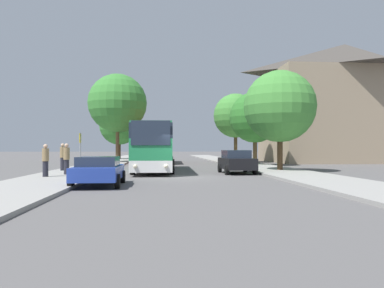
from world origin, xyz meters
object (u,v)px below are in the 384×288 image
(pedestrian_waiting_near, at_px, (45,160))
(bus_stop_sign, at_px, (80,148))
(parked_car_left_curb, at_px, (99,170))
(tree_left_near, at_px, (119,125))
(bus_front, at_px, (154,147))
(parked_car_right_near, at_px, (236,161))
(pedestrian_waiting_far, at_px, (63,157))
(bus_middle, at_px, (157,147))
(tree_right_near, at_px, (255,117))
(tree_right_far, at_px, (236,116))
(tree_right_mid, at_px, (280,107))
(tree_left_far, at_px, (118,103))
(pedestrian_walking_back, at_px, (67,159))

(pedestrian_waiting_near, bearing_deg, bus_stop_sign, -71.56)
(parked_car_left_curb, height_order, tree_left_near, tree_left_near)
(bus_front, bearing_deg, parked_car_left_curb, -101.33)
(parked_car_right_near, xyz_separation_m, pedestrian_waiting_near, (-11.40, -3.81, 0.24))
(pedestrian_waiting_far, bearing_deg, pedestrian_waiting_near, -140.12)
(parked_car_right_near, relative_size, pedestrian_waiting_far, 2.14)
(bus_middle, distance_m, bus_stop_sign, 18.63)
(parked_car_left_curb, height_order, bus_stop_sign, bus_stop_sign)
(pedestrian_waiting_near, xyz_separation_m, pedestrian_waiting_far, (-0.54, 5.69, 0.06))
(tree_right_near, bearing_deg, parked_car_right_near, -110.66)
(tree_right_far, bearing_deg, parked_car_right_near, -101.24)
(parked_car_right_near, relative_size, bus_stop_sign, 1.58)
(bus_middle, distance_m, pedestrian_waiting_far, 16.98)
(bus_front, height_order, pedestrian_waiting_near, bus_front)
(bus_stop_sign, relative_size, tree_right_mid, 0.36)
(pedestrian_waiting_near, distance_m, tree_right_near, 21.34)
(tree_left_near, bearing_deg, bus_front, -78.21)
(bus_stop_sign, bearing_deg, parked_car_left_curb, -71.86)
(bus_middle, bearing_deg, tree_right_near, -34.97)
(bus_stop_sign, distance_m, tree_right_near, 18.20)
(bus_stop_sign, relative_size, tree_right_far, 0.32)
(bus_stop_sign, distance_m, tree_left_far, 18.79)
(pedestrian_waiting_near, xyz_separation_m, tree_left_near, (0.38, 32.91, 3.93))
(pedestrian_waiting_near, relative_size, pedestrian_walking_back, 0.97)
(bus_stop_sign, xyz_separation_m, tree_right_far, (13.85, 18.58, 3.74))
(bus_stop_sign, bearing_deg, pedestrian_walking_back, -104.73)
(bus_front, distance_m, bus_stop_sign, 5.80)
(pedestrian_waiting_far, xyz_separation_m, pedestrian_walking_back, (1.25, -4.00, -0.03))
(parked_car_right_near, height_order, bus_stop_sign, bus_stop_sign)
(parked_car_left_curb, distance_m, pedestrian_waiting_near, 5.16)
(parked_car_right_near, distance_m, tree_right_mid, 5.40)
(tree_right_near, height_order, tree_right_mid, tree_right_mid)
(bus_front, relative_size, tree_left_near, 1.58)
(parked_car_left_curb, xyz_separation_m, pedestrian_waiting_near, (-3.50, 3.78, 0.34))
(bus_middle, height_order, bus_stop_sign, bus_middle)
(bus_middle, relative_size, tree_right_mid, 1.51)
(pedestrian_waiting_far, bearing_deg, parked_car_right_near, -64.53)
(parked_car_right_near, bearing_deg, bus_front, -29.82)
(bus_middle, distance_m, parked_car_left_curb, 25.32)
(tree_left_near, distance_m, tree_left_far, 11.62)
(parked_car_right_near, relative_size, tree_right_near, 0.58)
(bus_middle, distance_m, pedestrian_walking_back, 20.38)
(tree_right_near, bearing_deg, bus_front, -141.65)
(parked_car_right_near, bearing_deg, bus_middle, -74.12)
(tree_left_far, bearing_deg, tree_right_mid, -50.47)
(pedestrian_waiting_near, bearing_deg, pedestrian_waiting_far, -47.26)
(bus_front, xyz_separation_m, tree_right_near, (9.54, 7.55, 2.88))
(pedestrian_walking_back, xyz_separation_m, tree_right_near, (14.66, 12.65, 3.59))
(bus_middle, xyz_separation_m, tree_right_mid, (9.00, -16.20, 2.88))
(pedestrian_waiting_near, xyz_separation_m, tree_right_far, (15.00, 21.96, 4.42))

